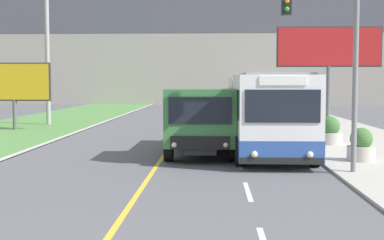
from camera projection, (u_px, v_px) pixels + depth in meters
apartment_block_background at (199, 6)px, 68.72m from camera, size 80.00×8.04×25.03m
city_bus at (263, 111)px, 22.29m from camera, size 2.73×12.50×3.07m
dump_truck at (201, 123)px, 19.72m from camera, size 2.54×7.01×2.52m
car_distant at (240, 115)px, 33.90m from camera, size 1.80×4.30×1.45m
utility_pole_far at (47, 52)px, 34.25m from camera, size 1.80×0.28×9.22m
traffic_light_mast at (334, 48)px, 15.81m from camera, size 2.28×0.32×5.94m
billboard_large at (329, 50)px, 31.77m from camera, size 6.21×0.24×6.06m
billboard_small at (14, 83)px, 30.56m from camera, size 4.23×0.24×3.88m
planter_round_near at (361, 146)px, 18.25m from camera, size 0.95×0.95×1.14m
planter_round_second at (330, 132)px, 23.14m from camera, size 1.07×1.07×1.22m
planter_round_third at (309, 124)px, 28.04m from camera, size 0.93×0.93×1.10m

